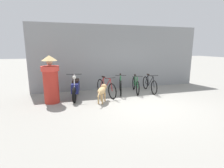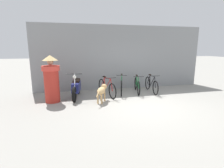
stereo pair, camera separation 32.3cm
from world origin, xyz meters
The scene contains 9 objects.
ground_plane centered at (0.00, 0.00, 0.00)m, with size 60.00×60.00×0.00m, color gray.
shop_wall_back centered at (0.00, 2.93, 1.55)m, with size 8.51×0.20×3.10m.
bicycle_0 centered at (-1.06, 1.63, 0.35)m, with size 0.53×1.71×0.85m.
bicycle_1 centered at (-0.32, 1.88, 0.37)m, with size 0.61×1.65×0.89m.
bicycle_2 centered at (0.41, 1.84, 0.34)m, with size 0.54×1.62×0.82m.
bicycle_3 centered at (1.08, 1.76, 0.35)m, with size 0.46×1.70×0.84m.
motorcycle centered at (-2.33, 1.65, 0.42)m, with size 0.58×1.83×1.06m.
stray_dog centered at (-1.41, 0.83, 0.45)m, with size 0.60×1.00×0.64m.
person_in_robes centered at (-3.24, 1.29, 0.90)m, with size 0.67×0.67×1.77m.
Camera 2 is at (-2.56, -5.49, 2.05)m, focal length 28.00 mm.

